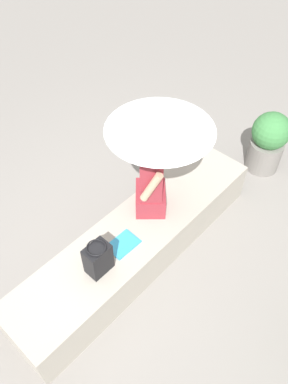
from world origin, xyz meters
name	(u,v)px	position (x,y,z in m)	size (l,w,h in m)	color
ground_plane	(138,254)	(0.00, 0.00, 0.00)	(14.00, 14.00, 0.00)	gray
stone_bench	(138,242)	(0.00, 0.00, 0.22)	(2.79, 0.64, 0.45)	#A8A093
person_seated	(151,178)	(-0.29, -0.09, 0.84)	(0.48, 0.47, 0.90)	#992D38
parasol	(160,119)	(-0.33, -0.05, 1.49)	(0.91, 0.91, 1.17)	#B7B7BC
handbag_black	(98,259)	(0.53, 0.06, 0.61)	(0.22, 0.16, 0.33)	black
magazine	(123,244)	(0.22, 0.03, 0.45)	(0.28, 0.20, 0.01)	#339ED1
planter_far	(268,141)	(-1.98, 0.23, 0.40)	(0.44, 0.44, 0.77)	gray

